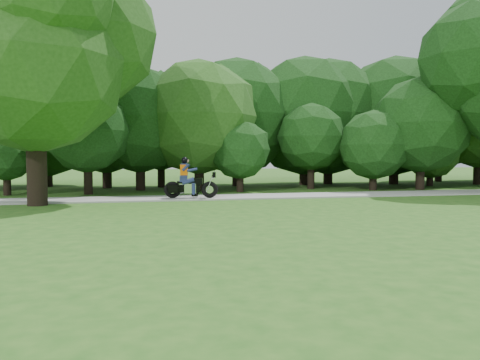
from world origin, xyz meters
name	(u,v)px	position (x,y,z in m)	size (l,w,h in m)	color
ground	(410,221)	(0.00, 0.00, 0.00)	(100.00, 100.00, 0.00)	#265A19
walkway	(304,195)	(0.00, 8.00, 0.03)	(60.00, 2.20, 0.06)	#999994
tree_line	(276,121)	(0.84, 14.81, 3.75)	(39.41, 12.97, 7.87)	black
big_tree_west	(35,42)	(-10.54, 6.85, 5.76)	(8.64, 6.56, 9.96)	black
touring_motorcycle	(188,183)	(-5.08, 7.58, 0.66)	(2.15, 0.89, 1.65)	black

